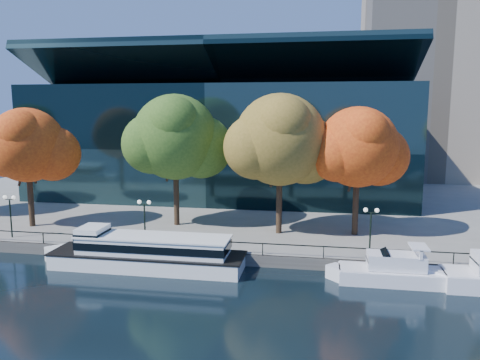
% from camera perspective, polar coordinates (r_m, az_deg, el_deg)
% --- Properties ---
extents(ground, '(160.00, 160.00, 0.00)m').
position_cam_1_polar(ground, '(37.78, -5.56, -11.58)').
color(ground, black).
rests_on(ground, ground).
extents(promenade, '(90.00, 67.08, 1.00)m').
position_cam_1_polar(promenade, '(72.25, 2.02, -1.25)').
color(promenade, slate).
rests_on(promenade, ground).
extents(railing, '(88.20, 0.08, 0.99)m').
position_cam_1_polar(railing, '(40.15, -4.37, -7.41)').
color(railing, black).
rests_on(railing, promenade).
extents(convention_building, '(50.00, 24.57, 21.43)m').
position_cam_1_polar(convention_building, '(67.43, -1.85, 4.88)').
color(convention_building, black).
rests_on(convention_building, ground).
extents(tour_boat, '(17.56, 3.92, 3.33)m').
position_cam_1_polar(tour_boat, '(39.79, -11.80, -8.51)').
color(tour_boat, white).
rests_on(tour_boat, ground).
extents(cruiser_near, '(10.31, 2.66, 2.99)m').
position_cam_1_polar(cruiser_near, '(37.79, 18.50, -10.51)').
color(cruiser_near, white).
rests_on(cruiser_near, ground).
extents(tree_1, '(9.40, 7.71, 12.16)m').
position_cam_1_polar(tree_1, '(51.89, -24.42, 3.71)').
color(tree_1, black).
rests_on(tree_1, promenade).
extents(tree_2, '(10.91, 8.94, 13.53)m').
position_cam_1_polar(tree_2, '(48.17, -7.73, 4.98)').
color(tree_2, black).
rests_on(tree_2, promenade).
extents(tree_3, '(10.98, 9.01, 13.52)m').
position_cam_1_polar(tree_3, '(44.66, 5.11, 4.67)').
color(tree_3, black).
rests_on(tree_3, promenade).
extents(tree_4, '(9.53, 7.81, 12.28)m').
position_cam_1_polar(tree_4, '(45.40, 14.37, 3.69)').
color(tree_4, black).
rests_on(tree_4, promenade).
extents(lamp_0, '(1.26, 0.36, 4.03)m').
position_cam_1_polar(lamp_0, '(48.87, -26.25, -2.90)').
color(lamp_0, black).
rests_on(lamp_0, promenade).
extents(lamp_1, '(1.26, 0.36, 4.03)m').
position_cam_1_polar(lamp_1, '(42.52, -11.58, -3.80)').
color(lamp_1, black).
rests_on(lamp_1, promenade).
extents(lamp_2, '(1.26, 0.36, 4.03)m').
position_cam_1_polar(lamp_2, '(39.93, 15.66, -4.78)').
color(lamp_2, black).
rests_on(lamp_2, promenade).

